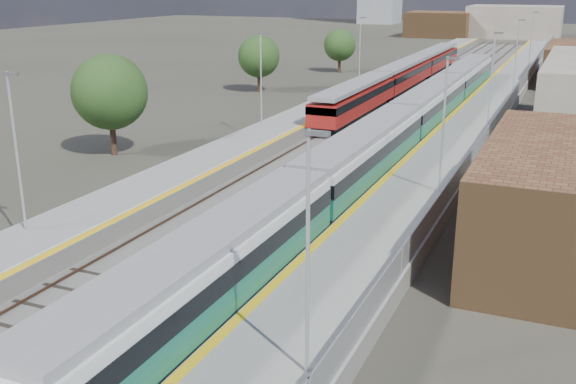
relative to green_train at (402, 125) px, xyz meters
The scene contains 10 objects.
ground 16.51m from the green_train, 95.26° to the left, with size 320.00×320.00×0.00m, color #47443A.
ballast_bed 19.28m from the green_train, 101.28° to the left, with size 10.50×155.00×0.06m, color #565451.
tracks 20.81m from the green_train, 98.75° to the left, with size 8.96×160.00×0.17m.
platform_right 19.23m from the green_train, 78.62° to the left, with size 4.70×155.00×8.52m.
platform_left 21.61m from the green_train, 119.31° to the left, with size 4.30×155.00×8.52m.
green_train is the anchor object (origin of this frame).
red_train 29.36m from the green_train, 103.80° to the left, with size 2.67×54.14×3.37m.
tree_a 21.51m from the green_train, 155.37° to the right, with size 5.47×5.47×7.42m.
tree_b 31.54m from the green_train, 135.41° to the left, with size 4.78×4.78×6.47m.
tree_c 46.75m from the green_train, 114.91° to the left, with size 4.44×4.44×6.01m.
Camera 1 is at (13.17, -14.60, 12.33)m, focal length 42.00 mm.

